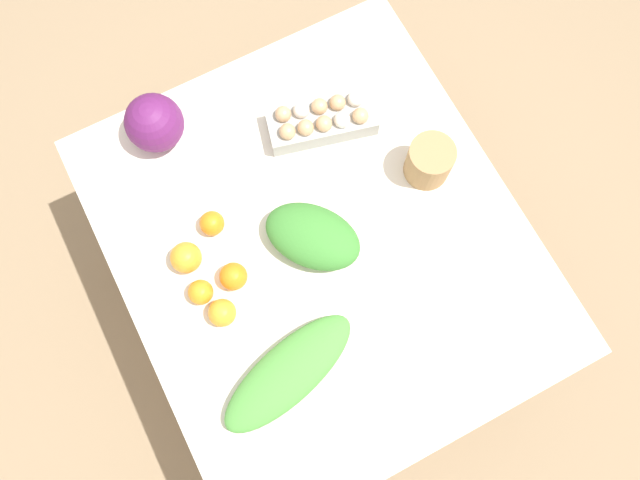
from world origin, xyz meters
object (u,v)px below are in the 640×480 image
object	(u,v)px
orange_2	(186,258)
egg_carton	(322,120)
orange_3	(212,223)
greens_bunch_kale	(313,236)
cabbage_purple	(154,123)
orange_4	(201,292)
paper_bag	(429,161)
orange_0	(222,313)
orange_1	(233,276)
greens_bunch_dandelion	(289,373)

from	to	relation	value
orange_2	egg_carton	bearing A→B (deg)	-69.60
orange_3	greens_bunch_kale	bearing A→B (deg)	-126.12
cabbage_purple	orange_4	distance (m)	0.47
orange_2	paper_bag	bearing A→B (deg)	-95.40
greens_bunch_kale	orange_3	xyz separation A→B (m)	(0.16, 0.21, -0.01)
paper_bag	orange_0	distance (m)	0.66
paper_bag	orange_2	xyz separation A→B (m)	(0.06, 0.67, -0.02)
orange_0	orange_1	bearing A→B (deg)	-42.45
egg_carton	orange_4	bearing A→B (deg)	-136.24
paper_bag	orange_3	xyz separation A→B (m)	(0.12, 0.58, -0.03)
egg_carton	greens_bunch_dandelion	xyz separation A→B (m)	(-0.56, 0.38, -0.01)
orange_2	orange_4	world-z (taller)	orange_2
paper_bag	orange_0	world-z (taller)	paper_bag
egg_carton	orange_0	bearing A→B (deg)	-128.65
orange_2	orange_3	bearing A→B (deg)	-60.36
cabbage_purple	paper_bag	size ratio (longest dim) A/B	1.28
cabbage_purple	orange_1	size ratio (longest dim) A/B	2.19
egg_carton	orange_0	xyz separation A→B (m)	(-0.35, 0.46, -0.01)
egg_carton	orange_1	size ratio (longest dim) A/B	4.36
orange_2	orange_3	size ratio (longest dim) A/B	1.24
cabbage_purple	orange_1	bearing A→B (deg)	-179.16
orange_3	greens_bunch_dandelion	bearing A→B (deg)	-179.31
orange_3	orange_0	bearing A→B (deg)	161.40
egg_carton	paper_bag	world-z (taller)	paper_bag
orange_0	orange_3	xyz separation A→B (m)	(0.22, -0.08, -0.00)
orange_0	paper_bag	bearing A→B (deg)	-80.81
orange_2	orange_3	distance (m)	0.11
cabbage_purple	orange_1	world-z (taller)	cabbage_purple
greens_bunch_kale	orange_4	distance (m)	0.32
paper_bag	greens_bunch_dandelion	bearing A→B (deg)	118.62
orange_1	paper_bag	bearing A→B (deg)	-86.59
egg_carton	orange_2	world-z (taller)	egg_carton
orange_3	egg_carton	bearing A→B (deg)	-72.13
orange_3	cabbage_purple	bearing A→B (deg)	3.30
orange_0	orange_4	world-z (taller)	orange_0
paper_bag	orange_4	world-z (taller)	paper_bag
greens_bunch_dandelion	orange_1	bearing A→B (deg)	3.33
cabbage_purple	orange_1	xyz separation A→B (m)	(-0.46, -0.01, -0.04)
cabbage_purple	orange_3	size ratio (longest dim) A/B	2.40
egg_carton	paper_bag	xyz separation A→B (m)	(-0.24, -0.19, 0.02)
paper_bag	greens_bunch_kale	bearing A→B (deg)	95.85
greens_bunch_kale	orange_0	world-z (taller)	greens_bunch_kale
cabbage_purple	orange_2	world-z (taller)	cabbage_purple
greens_bunch_kale	greens_bunch_dandelion	bearing A→B (deg)	142.82
cabbage_purple	greens_bunch_dandelion	size ratio (longest dim) A/B	0.40
greens_bunch_kale	orange_1	bearing A→B (deg)	89.43
greens_bunch_kale	egg_carton	bearing A→B (deg)	-31.58
egg_carton	greens_bunch_dandelion	size ratio (longest dim) A/B	0.80
paper_bag	orange_3	size ratio (longest dim) A/B	1.88
greens_bunch_dandelion	paper_bag	bearing A→B (deg)	-61.38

